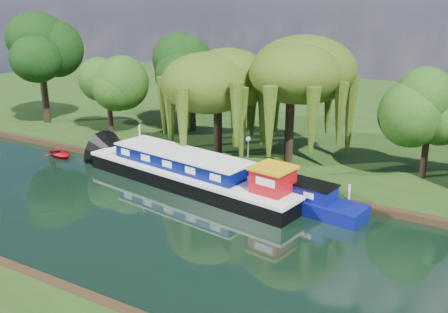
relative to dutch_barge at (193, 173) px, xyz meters
The scene contains 13 objects.
ground 6.60m from the dutch_barge, 74.58° to the right, with size 120.00×120.00×0.00m, color black.
far_bank 27.76m from the dutch_barge, 86.41° to the left, with size 120.00×52.00×0.45m, color #1A320D.
dutch_barge is the anchor object (origin of this frame).
narrowboat 5.68m from the dutch_barge, ahead, with size 13.80×4.28×1.99m.
red_dinghy 13.68m from the dutch_barge, behind, with size 2.11×2.95×0.61m, color #9A0B11.
willow_left 8.70m from the dutch_barge, 105.74° to the left, with size 6.82×6.82×8.18m.
willow_right 10.54m from the dutch_barge, 61.71° to the left, with size 7.32×7.32×8.92m.
tree_far_left 16.41m from the dutch_barge, 153.85° to the left, with size 4.45×4.45×7.17m.
tree_far_back 24.98m from the dutch_barge, 163.25° to the left, with size 6.01×6.01×10.11m.
tree_far_mid 15.04m from the dutch_barge, 123.74° to the left, with size 5.23×5.23×8.55m.
tree_far_right 17.24m from the dutch_barge, 32.33° to the left, with size 4.18×4.18×6.84m.
lamppost 4.98m from the dutch_barge, 61.94° to the left, with size 0.36×0.36×2.56m.
mooring_posts 2.44m from the dutch_barge, 59.47° to the left, with size 19.16×0.16×1.00m.
Camera 1 is at (17.16, -21.67, 12.92)m, focal length 40.00 mm.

